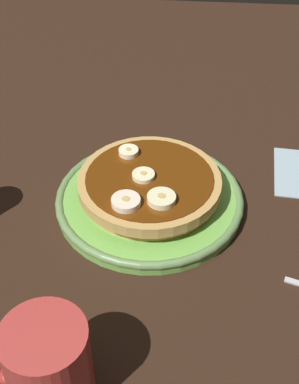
{
  "coord_description": "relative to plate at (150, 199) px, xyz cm",
  "views": [
    {
      "loc": [
        -4.68,
        52.36,
        48.33
      ],
      "look_at": [
        0.0,
        0.0,
        2.31
      ],
      "focal_mm": 50.32,
      "sensor_mm": 36.0,
      "label": 1
    }
  ],
  "objects": [
    {
      "name": "banana_slice_1",
      "position": [
        -1.83,
        4.32,
        4.09
      ],
      "size": [
        3.52,
        3.52,
        1.03
      ],
      "color": "beige",
      "rests_on": "pancake_stack"
    },
    {
      "name": "banana_slice_0",
      "position": [
        0.77,
        -0.22,
        3.98
      ],
      "size": [
        2.9,
        2.9,
        0.82
      ],
      "color": "#F4EBB4",
      "rests_on": "pancake_stack"
    },
    {
      "name": "banana_slice_2",
      "position": [
        3.23,
        -4.7,
        4.05
      ],
      "size": [
        2.66,
        2.66,
        0.96
      ],
      "color": "#FCECC0",
      "rests_on": "pancake_stack"
    },
    {
      "name": "coffee_mug",
      "position": [
        7.01,
        27.27,
        4.02
      ],
      "size": [
        11.48,
        7.84,
        9.78
      ],
      "color": "#B23833",
      "rests_on": "ground_plane"
    },
    {
      "name": "banana_slice_3",
      "position": [
        2.37,
        5.26,
        4.1
      ],
      "size": [
        3.55,
        3.55,
        1.06
      ],
      "color": "#F5E1C3",
      "rests_on": "pancake_stack"
    },
    {
      "name": "ground_plane",
      "position": [
        0.0,
        0.0,
        -2.52
      ],
      "size": [
        140.0,
        140.0,
        3.0
      ],
      "primitive_type": "cube",
      "color": "black"
    },
    {
      "name": "plate",
      "position": [
        0.0,
        0.0,
        0.0
      ],
      "size": [
        24.64,
        24.64,
        1.89
      ],
      "color": "#72B74C",
      "rests_on": "ground_plane"
    },
    {
      "name": "pancake_stack",
      "position": [
        0.37,
        -0.48,
        2.19
      ],
      "size": [
        18.45,
        18.45,
        3.21
      ],
      "color": "tan",
      "rests_on": "plate"
    }
  ]
}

